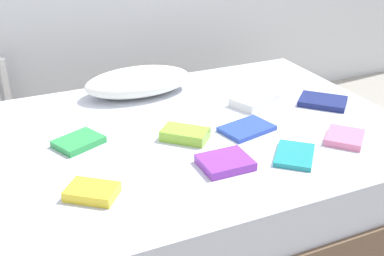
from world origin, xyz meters
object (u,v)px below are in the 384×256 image
textbook_yellow (92,192)px  textbook_teal (295,155)px  textbook_pink (345,137)px  textbook_lime (185,134)px  textbook_purple (225,162)px  textbook_green (79,142)px  textbook_navy (323,101)px  bed (196,174)px  textbook_blue (247,129)px  pillow (138,82)px  textbook_white (254,100)px

textbook_yellow → textbook_teal: bearing=33.4°
textbook_yellow → textbook_pink: 1.15m
textbook_lime → textbook_purple: bearing=-36.0°
textbook_green → textbook_navy: same height
bed → textbook_yellow: bearing=-148.5°
bed → textbook_navy: textbook_navy is taller
bed → textbook_lime: 0.30m
textbook_yellow → textbook_blue: (0.79, 0.24, -0.01)m
pillow → textbook_yellow: (-0.48, -0.89, -0.05)m
textbook_white → textbook_blue: size_ratio=1.02×
textbook_purple → textbook_navy: bearing=25.4°
bed → textbook_blue: size_ratio=8.39×
textbook_teal → textbook_lime: bearing=86.9°
textbook_yellow → textbook_navy: bearing=52.6°
textbook_white → textbook_teal: textbook_white is taller
textbook_pink → textbook_lime: bearing=112.2°
textbook_white → textbook_pink: textbook_white is taller
textbook_navy → textbook_teal: size_ratio=1.10×
bed → pillow: size_ratio=3.36×
pillow → textbook_pink: size_ratio=3.31×
textbook_white → textbook_navy: 0.36m
textbook_lime → textbook_blue: textbook_lime is taller
pillow → textbook_white: bearing=-37.1°
textbook_green → textbook_navy: (1.28, -0.07, -0.00)m
pillow → textbook_navy: bearing=-32.5°
textbook_white → textbook_purple: bearing=-153.1°
pillow → textbook_lime: bearing=-88.6°
textbook_green → pillow: bearing=22.5°
textbook_green → textbook_lime: size_ratio=0.96×
textbook_purple → textbook_lime: textbook_lime is taller
textbook_purple → textbook_pink: (0.60, -0.02, -0.00)m
textbook_teal → bed: bearing=72.7°
pillow → textbook_blue: pillow is taller
bed → textbook_green: (-0.54, 0.07, 0.27)m
textbook_blue → textbook_yellow: bearing=-175.9°
textbook_purple → textbook_green: textbook_purple is taller
textbook_purple → textbook_teal: bearing=-10.0°
textbook_green → textbook_navy: 1.28m
textbook_white → textbook_lime: (-0.50, -0.22, 0.00)m
bed → textbook_navy: 0.78m
textbook_white → textbook_yellow: (-0.99, -0.50, -0.00)m
textbook_white → textbook_green: textbook_white is taller
textbook_green → textbook_teal: textbook_green is taller
textbook_white → textbook_pink: bearing=-95.9°
pillow → textbook_lime: size_ratio=2.90×
bed → textbook_pink: textbook_pink is taller
bed → textbook_navy: size_ratio=8.42×
pillow → textbook_green: size_ratio=3.03×
textbook_yellow → textbook_teal: textbook_yellow is taller
pillow → textbook_navy: 1.00m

